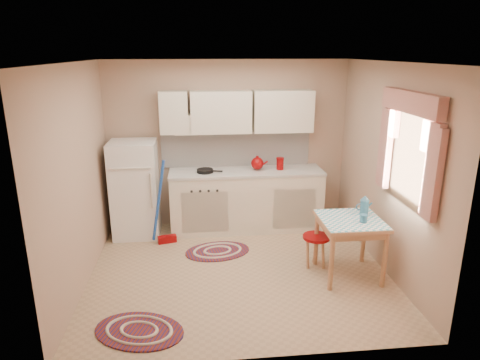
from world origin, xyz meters
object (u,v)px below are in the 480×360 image
object	(u,v)px
fridge	(135,189)
base_cabinets	(246,201)
table	(349,248)
stool	(316,251)

from	to	relation	value
fridge	base_cabinets	xyz separation A→B (m)	(1.62, 0.05, -0.26)
fridge	base_cabinets	bearing A→B (deg)	1.77
table	stool	bearing A→B (deg)	143.53
base_cabinets	table	size ratio (longest dim) A/B	3.12
base_cabinets	stool	world-z (taller)	base_cabinets
fridge	base_cabinets	size ratio (longest dim) A/B	0.62
fridge	stool	world-z (taller)	fridge
fridge	table	size ratio (longest dim) A/B	1.94
fridge	base_cabinets	world-z (taller)	fridge
base_cabinets	table	xyz separation A→B (m)	(1.05, -1.55, -0.08)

